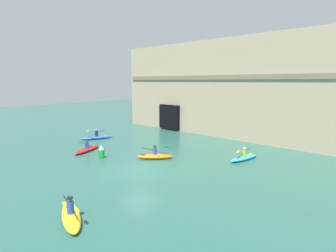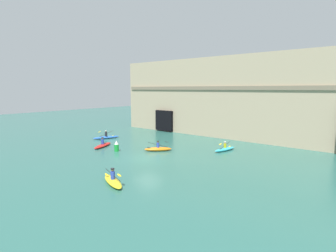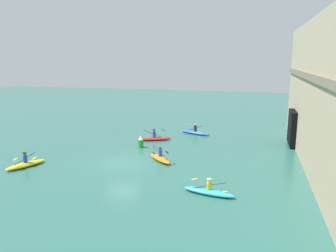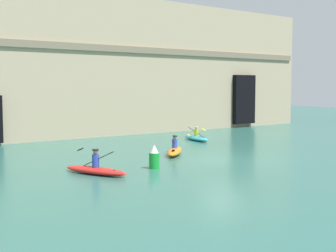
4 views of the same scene
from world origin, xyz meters
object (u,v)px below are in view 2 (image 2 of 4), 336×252
kayak_yellow (113,181)px  marker_buoy (116,146)px  kayak_red (103,145)px  kayak_orange (158,149)px  kayak_cyan (225,149)px  kayak_blue (106,137)px

kayak_yellow → marker_buoy: (-7.49, 6.61, 0.31)m
marker_buoy → kayak_yellow: bearing=-41.4°
kayak_yellow → marker_buoy: 9.99m
kayak_red → marker_buoy: (2.92, -0.37, 0.32)m
kayak_orange → kayak_cyan: 7.32m
kayak_red → marker_buoy: size_ratio=2.99×
kayak_yellow → kayak_red: bearing=-11.3°
kayak_orange → kayak_red: kayak_red is taller
kayak_yellow → kayak_red: (-10.41, 6.98, -0.01)m
kayak_orange → kayak_yellow: size_ratio=0.81×
kayak_red → kayak_blue: bearing=26.2°
kayak_orange → marker_buoy: (-3.45, -2.88, 0.29)m
kayak_red → marker_buoy: bearing=-118.9°
kayak_yellow → kayak_red: kayak_red is taller
kayak_red → kayak_cyan: 13.98m
kayak_blue → marker_buoy: bearing=82.3°
kayak_yellow → kayak_cyan: kayak_yellow is taller
kayak_orange → kayak_red: bearing=-23.0°
kayak_orange → kayak_yellow: 10.32m
kayak_orange → marker_buoy: marker_buoy is taller
kayak_yellow → marker_buoy: marker_buoy is taller
kayak_red → kayak_cyan: kayak_red is taller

